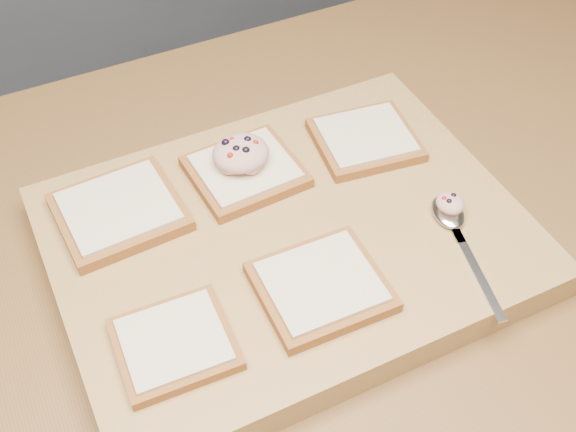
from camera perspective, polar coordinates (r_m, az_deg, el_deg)
name	(u,v)px	position (r m, az deg, el deg)	size (l,w,h in m)	color
island_counter	(359,376)	(1.25, 5.64, -12.51)	(2.00, 0.80, 0.90)	slate
cutting_board	(288,240)	(0.81, 0.00, -1.92)	(0.51, 0.39, 0.04)	tan
bread_far_left	(119,211)	(0.82, -13.20, 0.39)	(0.14, 0.13, 0.02)	#925925
bread_far_center	(245,171)	(0.85, -3.40, 3.59)	(0.13, 0.12, 0.02)	#925925
bread_far_right	(365,139)	(0.89, 6.13, 6.07)	(0.13, 0.12, 0.02)	#925925
bread_near_left	(174,343)	(0.70, -8.97, -9.90)	(0.11, 0.10, 0.02)	#925925
bread_near_center	(321,286)	(0.73, 2.62, -5.54)	(0.13, 0.12, 0.02)	#925925
tuna_salad_dollop	(241,153)	(0.83, -3.76, 5.01)	(0.07, 0.06, 0.03)	#D99F8B
spoon	(452,221)	(0.81, 12.84, -0.36)	(0.06, 0.17, 0.01)	silver
spoon_salad	(450,203)	(0.81, 12.68, 1.01)	(0.03, 0.03, 0.02)	#D99F8B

